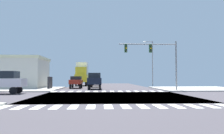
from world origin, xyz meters
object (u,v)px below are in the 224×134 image
pickup_nearside_1 (1,81)px  sedan_outer_5 (97,80)px  sedan_queued_3 (96,80)px  box_truck_middle_1 (82,73)px  street_lamp (151,60)px  sedan_farside_1 (96,81)px  sedan_trailing_4 (76,81)px  suv_leading_1 (95,80)px  traffic_signal_mast (154,54)px

pickup_nearside_1 → sedan_outer_5: pickup_nearside_1 is taller
sedan_queued_3 → sedan_outer_5: (0.00, 7.63, 0.00)m
box_truck_middle_1 → sedan_outer_5: box_truck_middle_1 is taller
pickup_nearside_1 → street_lamp: bearing=128.5°
pickup_nearside_1 → sedan_queued_3: bearing=160.4°
pickup_nearside_1 → sedan_farside_1: size_ratio=1.19×
sedan_outer_5 → sedan_trailing_4: bearing=82.2°
suv_leading_1 → box_truck_middle_1: size_ratio=0.64×
pickup_nearside_1 → sedan_outer_5: bearing=164.5°
traffic_signal_mast → sedan_queued_3: size_ratio=1.71×
box_truck_middle_1 → street_lamp: bearing=146.1°
pickup_nearside_1 → sedan_farside_1: pickup_nearside_1 is taller
traffic_signal_mast → sedan_outer_5: bearing=104.0°
traffic_signal_mast → street_lamp: 11.42m
traffic_signal_mast → sedan_farside_1: traffic_signal_mast is taller
sedan_outer_5 → sedan_farside_1: bearing=90.0°
sedan_farside_1 → sedan_trailing_4: 5.24m
sedan_queued_3 → box_truck_middle_1: bearing=41.1°
street_lamp → pickup_nearside_1: bearing=-141.5°
sedan_queued_3 → suv_leading_1: bearing=90.0°
sedan_farside_1 → sedan_outer_5: same height
sedan_farside_1 → suv_leading_1: (0.00, -7.57, 0.28)m
street_lamp → sedan_trailing_4: bearing=-166.4°
box_truck_middle_1 → sedan_outer_5: bearing=-106.3°
suv_leading_1 → sedan_trailing_4: suv_leading_1 is taller
pickup_nearside_1 → suv_leading_1: pickup_nearside_1 is taller
traffic_signal_mast → sedan_queued_3: (-7.50, 22.38, -3.56)m
street_lamp → sedan_farside_1: bearing=172.9°
street_lamp → suv_leading_1: size_ratio=1.76×
sedan_queued_3 → sedan_trailing_4: (-3.00, -14.26, 0.00)m
traffic_signal_mast → street_lamp: (2.25, 11.20, 0.18)m
sedan_queued_3 → street_lamp: bearing=131.1°
sedan_farside_1 → sedan_queued_3: bearing=-90.0°
box_truck_middle_1 → sedan_farside_1: bearing=112.2°
street_lamp → sedan_farside_1: (-9.74, 1.21, -3.73)m
traffic_signal_mast → sedan_farside_1: (-7.50, 12.41, -3.56)m
traffic_signal_mast → sedan_queued_3: traffic_signal_mast is taller
traffic_signal_mast → pickup_nearside_1: 17.74m
pickup_nearside_1 → sedan_queued_3: (9.44, 26.45, -0.17)m
sedan_outer_5 → sedan_queued_3: bearing=90.0°
pickup_nearside_1 → suv_leading_1: (9.44, 8.92, 0.10)m
traffic_signal_mast → suv_leading_1: traffic_signal_mast is taller
sedan_farside_1 → sedan_outer_5: bearing=-90.0°
sedan_farside_1 → box_truck_middle_1: bearing=-67.8°
street_lamp → sedan_outer_5: 21.51m
sedan_queued_3 → sedan_outer_5: bearing=-90.0°
traffic_signal_mast → sedan_outer_5: traffic_signal_mast is taller
street_lamp → sedan_trailing_4: size_ratio=1.89×
sedan_farside_1 → suv_leading_1: suv_leading_1 is taller
pickup_nearside_1 → suv_leading_1: 12.99m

